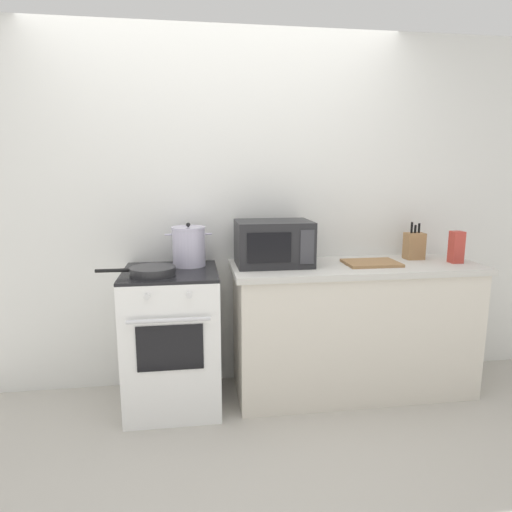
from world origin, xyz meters
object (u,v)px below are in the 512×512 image
(frying_pan, at_px, (152,271))
(microwave, at_px, (273,243))
(pasta_box, at_px, (456,247))
(knife_block, at_px, (414,246))
(cutting_board, at_px, (371,263))
(stock_pot, at_px, (189,246))
(stove, at_px, (173,339))

(frying_pan, distance_m, microwave, 0.82)
(pasta_box, bearing_deg, knife_block, 142.32)
(cutting_board, bearing_deg, microwave, 173.30)
(stock_pot, height_order, cutting_board, stock_pot)
(stove, height_order, pasta_box, pasta_box)
(stove, height_order, frying_pan, frying_pan)
(pasta_box, bearing_deg, frying_pan, -177.88)
(frying_pan, relative_size, cutting_board, 1.33)
(microwave, relative_size, knife_block, 1.86)
(cutting_board, height_order, knife_block, knife_block)
(stock_pot, bearing_deg, stove, -131.67)
(stove, bearing_deg, frying_pan, -134.61)
(stove, relative_size, microwave, 1.84)
(cutting_board, bearing_deg, knife_block, 20.33)
(microwave, bearing_deg, stock_pot, 174.13)
(frying_pan, distance_m, knife_block, 1.85)
(microwave, distance_m, pasta_box, 1.27)
(stock_pot, height_order, pasta_box, stock_pot)
(cutting_board, xyz_separation_m, pasta_box, (0.60, -0.03, 0.10))
(stock_pot, height_order, frying_pan, stock_pot)
(cutting_board, distance_m, pasta_box, 0.61)
(frying_pan, bearing_deg, cutting_board, 4.17)
(microwave, xyz_separation_m, cutting_board, (0.66, -0.08, -0.14))
(stove, xyz_separation_m, pasta_box, (1.95, -0.03, 0.57))
(stove, height_order, microwave, microwave)
(cutting_board, relative_size, pasta_box, 1.64)
(stove, bearing_deg, knife_block, 4.67)
(microwave, bearing_deg, frying_pan, -166.88)
(frying_pan, bearing_deg, stock_pot, 47.02)
(frying_pan, xyz_separation_m, knife_block, (1.83, 0.25, 0.07))
(stock_pot, xyz_separation_m, microwave, (0.56, -0.06, 0.02))
(microwave, relative_size, pasta_box, 2.27)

